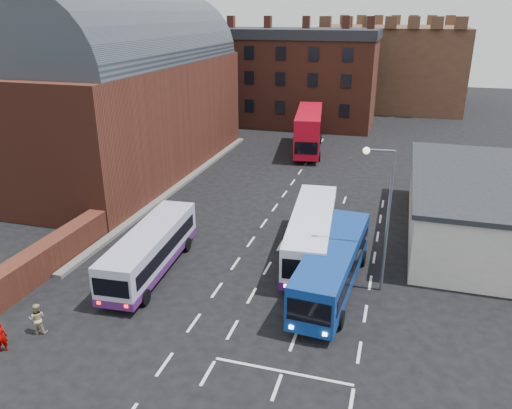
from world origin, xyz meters
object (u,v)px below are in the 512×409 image
(bus_blue, at_px, (333,264))
(street_lamp, at_px, (384,208))
(pedestrian_beige, at_px, (37,319))
(pedestrian_red, at_px, (0,336))
(bus_white_outbound, at_px, (151,248))
(bus_red_double, at_px, (309,130))
(bus_white_inbound, at_px, (312,231))

(bus_blue, xyz_separation_m, street_lamp, (2.32, 0.80, 3.18))
(pedestrian_beige, bearing_deg, pedestrian_red, 46.89)
(bus_white_outbound, bearing_deg, bus_blue, 0.38)
(bus_red_double, bearing_deg, bus_white_outbound, 74.32)
(street_lamp, height_order, pedestrian_beige, street_lamp)
(street_lamp, relative_size, pedestrian_beige, 5.11)
(bus_blue, relative_size, pedestrian_red, 6.80)
(bus_white_inbound, xyz_separation_m, bus_red_double, (-4.85, 24.36, 0.67))
(bus_red_double, bearing_deg, pedestrian_red, 71.43)
(bus_red_double, bearing_deg, bus_blue, 94.93)
(bus_red_double, relative_size, street_lamp, 1.42)
(bus_red_double, xyz_separation_m, pedestrian_beige, (-6.02, -35.86, -1.58))
(bus_white_outbound, relative_size, pedestrian_red, 6.43)
(bus_white_inbound, bearing_deg, street_lamp, 139.40)
(bus_white_inbound, relative_size, pedestrian_red, 7.08)
(bus_red_double, height_order, pedestrian_red, bus_red_double)
(bus_white_outbound, relative_size, street_lamp, 1.21)
(bus_white_outbound, height_order, bus_white_inbound, bus_white_inbound)
(pedestrian_red, bearing_deg, bus_red_double, -130.76)
(bus_white_inbound, bearing_deg, pedestrian_red, 43.51)
(pedestrian_red, bearing_deg, bus_blue, -175.77)
(bus_red_double, height_order, street_lamp, street_lamp)
(street_lamp, relative_size, pedestrian_red, 5.29)
(bus_red_double, xyz_separation_m, street_lamp, (9.01, -27.33, 2.45))
(street_lamp, bearing_deg, bus_white_outbound, -172.72)
(bus_red_double, bearing_deg, bus_white_inbound, 92.82)
(bus_white_outbound, relative_size, bus_white_inbound, 0.91)
(bus_red_double, relative_size, pedestrian_beige, 7.28)
(bus_white_outbound, xyz_separation_m, street_lamp, (12.69, 1.62, 3.28))
(bus_white_inbound, height_order, pedestrian_beige, bus_white_inbound)
(bus_red_double, xyz_separation_m, pedestrian_red, (-6.70, -37.46, -1.61))
(bus_blue, bearing_deg, bus_white_outbound, 8.36)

